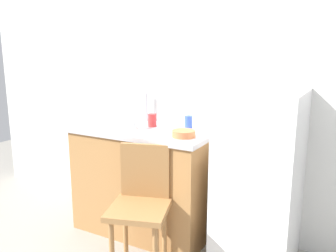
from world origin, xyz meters
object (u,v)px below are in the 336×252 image
Objects in this scene: refrigerator at (259,179)px; cup_white at (134,124)px; terracotta_bowl at (184,134)px; cup_red at (152,120)px; cup_blue at (188,122)px; chair at (141,202)px.

cup_white is at bearing -175.53° from refrigerator.
terracotta_bowl is 2.01× the size of cup_white.
cup_white is (-0.09, -0.15, -0.01)m from cup_red.
cup_red is at bearing 175.86° from refrigerator.
refrigerator reaches higher than cup_red.
refrigerator is 0.74m from cup_blue.
refrigerator is at bearing 12.65° from terracotta_bowl.
cup_blue is (-0.64, 0.16, 0.33)m from refrigerator.
cup_blue is (-0.10, 0.29, 0.03)m from terracotta_bowl.
cup_white is (-0.32, 0.39, 0.46)m from chair.
cup_red is 0.17m from cup_white.
cup_red is (-0.39, 0.19, 0.03)m from terracotta_bowl.
cup_red is (-0.23, 0.54, 0.47)m from chair.
cup_red reaches higher than cup_blue.
chair is at bearing -66.81° from cup_red.
cup_blue is 0.31m from cup_red.
chair is at bearing -145.99° from refrigerator.
terracotta_bowl is at bearing 48.09° from chair.
terracotta_bowl is at bearing -5.13° from cup_white.
terracotta_bowl is 0.48m from cup_white.
cup_white is (-0.38, -0.24, -0.01)m from cup_blue.
cup_white reaches higher than chair.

